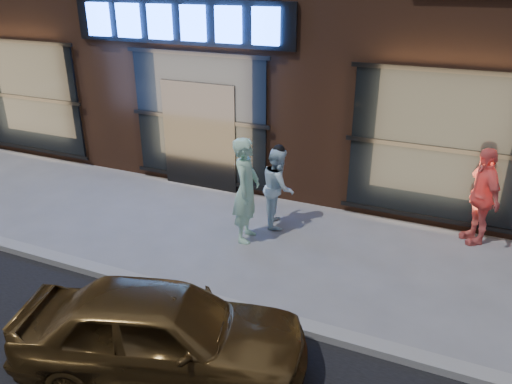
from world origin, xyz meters
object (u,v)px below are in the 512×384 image
at_px(man_cap, 278,187).
at_px(man_bowtie, 246,190).
at_px(passerby, 481,196).
at_px(gold_sedan, 162,332).

bearing_deg(man_cap, man_bowtie, 134.93).
relative_size(man_cap, passerby, 0.87).
height_order(man_bowtie, man_cap, man_bowtie).
xyz_separation_m(man_bowtie, man_cap, (0.31, 0.79, -0.19)).
height_order(man_cap, gold_sedan, man_cap).
height_order(man_bowtie, gold_sedan, man_bowtie).
bearing_deg(man_bowtie, gold_sedan, 178.65).
relative_size(man_cap, gold_sedan, 0.45).
relative_size(man_bowtie, man_cap, 1.24).
distance_m(man_cap, gold_sedan, 4.27).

